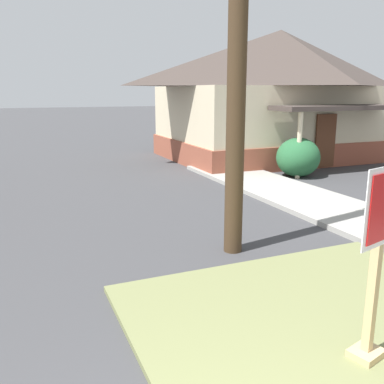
% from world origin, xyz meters
% --- Properties ---
extents(grass_corner_patch, '(4.86, 5.14, 0.08)m').
position_xyz_m(grass_corner_patch, '(2.57, 1.93, 0.04)').
color(grass_corner_patch, olive).
rests_on(grass_corner_patch, ground).
extents(sidewalk_strip, '(2.20, 15.24, 0.12)m').
position_xyz_m(sidewalk_strip, '(6.20, 5.74, 0.06)').
color(sidewalk_strip, '#9E9B93').
rests_on(sidewalk_strip, ground).
extents(stop_sign, '(0.78, 0.36, 2.11)m').
position_xyz_m(stop_sign, '(2.43, 1.67, 1.14)').
color(stop_sign, tan).
rests_on(stop_sign, grass_corner_patch).
extents(manhole_cover, '(0.70, 0.70, 0.02)m').
position_xyz_m(manhole_cover, '(0.50, 4.26, 0.01)').
color(manhole_cover, black).
rests_on(manhole_cover, ground).
extents(corner_house, '(9.95, 7.99, 5.41)m').
position_xyz_m(corner_house, '(9.99, 14.68, 2.78)').
color(corner_house, brown).
rests_on(corner_house, ground).
extents(shrub_near_porch, '(1.48, 1.48, 1.34)m').
position_xyz_m(shrub_near_porch, '(8.05, 10.50, 0.67)').
color(shrub_near_porch, '#276037').
rests_on(shrub_near_porch, ground).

